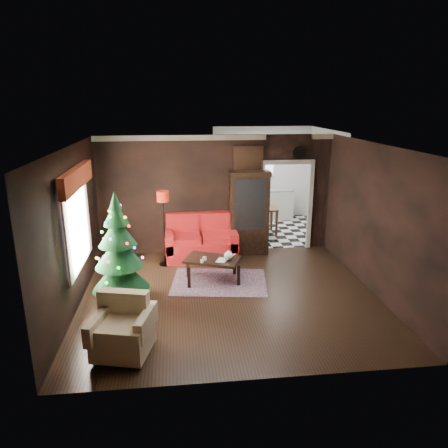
{
  "coord_description": "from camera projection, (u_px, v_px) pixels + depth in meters",
  "views": [
    {
      "loc": [
        -0.93,
        -7.15,
        3.55
      ],
      "look_at": [
        0.0,
        0.9,
        1.15
      ],
      "focal_mm": 33.58,
      "sensor_mm": 36.0,
      "label": 1
    }
  ],
  "objects": [
    {
      "name": "ceiling",
      "position": [
        230.0,
        146.0,
        7.13
      ],
      "size": [
        5.5,
        5.5,
        0.0
      ],
      "primitive_type": "plane",
      "rotation": [
        3.14,
        0.0,
        0.0
      ],
      "color": "white",
      "rests_on": "ground"
    },
    {
      "name": "wall_back",
      "position": [
        216.0,
        195.0,
        9.91
      ],
      "size": [
        5.5,
        0.0,
        5.5
      ],
      "primitive_type": "plane",
      "rotation": [
        1.57,
        0.0,
        0.0
      ],
      "color": "black",
      "rests_on": "ground"
    },
    {
      "name": "doorway",
      "position": [
        286.0,
        207.0,
        10.19
      ],
      "size": [
        1.1,
        0.1,
        2.1
      ],
      "primitive_type": null,
      "color": "silver",
      "rests_on": "ground"
    },
    {
      "name": "kitchen_table",
      "position": [
        263.0,
        221.0,
        11.49
      ],
      "size": [
        0.7,
        0.7,
        0.75
      ],
      "primitive_type": null,
      "color": "brown",
      "rests_on": "ground"
    },
    {
      "name": "curio_cabinet",
      "position": [
        249.0,
        215.0,
        9.9
      ],
      "size": [
        0.9,
        0.45,
        1.9
      ],
      "primitive_type": null,
      "color": "black",
      "rests_on": "ground"
    },
    {
      "name": "valance",
      "position": [
        77.0,
        178.0,
        7.18
      ],
      "size": [
        0.12,
        2.1,
        0.35
      ],
      "primitive_type": "cube",
      "color": "maroon",
      "rests_on": "wall_left"
    },
    {
      "name": "book",
      "position": [
        217.0,
        254.0,
        8.3
      ],
      "size": [
        0.18,
        0.09,
        0.25
      ],
      "primitive_type": "imported",
      "rotation": [
        0.0,
        0.0,
        -0.41
      ],
      "color": "#7A684F",
      "rests_on": "coffee_table"
    },
    {
      "name": "teapot",
      "position": [
        228.0,
        256.0,
        8.32
      ],
      "size": [
        0.23,
        0.23,
        0.19
      ],
      "primitive_type": null,
      "rotation": [
        0.0,
        0.0,
        0.17
      ],
      "color": "white",
      "rests_on": "coffee_table"
    },
    {
      "name": "loveseat",
      "position": [
        201.0,
        237.0,
        9.69
      ],
      "size": [
        1.7,
        0.9,
        1.0
      ],
      "primitive_type": null,
      "color": "#7E0406",
      "rests_on": "ground"
    },
    {
      "name": "coffee_table",
      "position": [
        213.0,
        269.0,
        8.5
      ],
      "size": [
        1.23,
        1.0,
        0.48
      ],
      "primitive_type": null,
      "rotation": [
        0.0,
        0.0,
        -0.39
      ],
      "color": "black",
      "rests_on": "rug"
    },
    {
      "name": "kitchen_window",
      "position": [
        262.0,
        163.0,
        12.82
      ],
      "size": [
        0.7,
        0.06,
        0.7
      ],
      "primitive_type": "cube",
      "color": "white",
      "rests_on": "ground"
    },
    {
      "name": "floor_lamp",
      "position": [
        164.0,
        229.0,
        9.21
      ],
      "size": [
        0.31,
        0.31,
        1.7
      ],
      "primitive_type": null,
      "rotation": [
        0.0,
        0.0,
        -0.1
      ],
      "color": "black",
      "rests_on": "ground"
    },
    {
      "name": "rug",
      "position": [
        219.0,
        282.0,
        8.5
      ],
      "size": [
        2.06,
        1.63,
        0.01
      ],
      "primitive_type": "cube",
      "rotation": [
        0.0,
        0.0,
        -0.15
      ],
      "color": "#5D4351",
      "rests_on": "ground"
    },
    {
      "name": "kitchen_counter",
      "position": [
        263.0,
        205.0,
        12.94
      ],
      "size": [
        1.8,
        0.6,
        0.9
      ],
      "primitive_type": "cube",
      "color": "beige",
      "rests_on": "ground"
    },
    {
      "name": "kitchen_floor",
      "position": [
        271.0,
        230.0,
        11.92
      ],
      "size": [
        3.0,
        3.0,
        0.0
      ],
      "primitive_type": "plane",
      "color": "white",
      "rests_on": "ground"
    },
    {
      "name": "christmas_tree",
      "position": [
        119.0,
        249.0,
        7.33
      ],
      "size": [
        1.25,
        1.25,
        1.94
      ],
      "primitive_type": null,
      "rotation": [
        0.0,
        0.0,
        -0.27
      ],
      "color": "black",
      "rests_on": "ground"
    },
    {
      "name": "wall_front",
      "position": [
        256.0,
        283.0,
        5.14
      ],
      "size": [
        5.5,
        0.0,
        5.5
      ],
      "primitive_type": "plane",
      "rotation": [
        -1.57,
        0.0,
        0.0
      ],
      "color": "black",
      "rests_on": "ground"
    },
    {
      "name": "cup_a",
      "position": [
        205.0,
        259.0,
        8.33
      ],
      "size": [
        0.1,
        0.1,
        0.07
      ],
      "primitive_type": "cylinder",
      "rotation": [
        0.0,
        0.0,
        -0.25
      ],
      "color": "white",
      "rests_on": "coffee_table"
    },
    {
      "name": "wall_left",
      "position": [
        72.0,
        230.0,
        7.22
      ],
      "size": [
        0.0,
        5.5,
        5.5
      ],
      "primitive_type": "plane",
      "rotation": [
        1.57,
        0.0,
        1.57
      ],
      "color": "black",
      "rests_on": "ground"
    },
    {
      "name": "left_window",
      "position": [
        77.0,
        224.0,
        7.4
      ],
      "size": [
        0.05,
        1.6,
        1.4
      ],
      "primitive_type": "cube",
      "color": "white",
      "rests_on": "wall_left"
    },
    {
      "name": "cup_b",
      "position": [
        202.0,
        261.0,
        8.21
      ],
      "size": [
        0.08,
        0.08,
        0.06
      ],
      "primitive_type": "cylinder",
      "rotation": [
        0.0,
        0.0,
        0.15
      ],
      "color": "beige",
      "rests_on": "coffee_table"
    },
    {
      "name": "wall_right",
      "position": [
        375.0,
        220.0,
        7.83
      ],
      "size": [
        0.0,
        5.5,
        5.5
      ],
      "primitive_type": "plane",
      "rotation": [
        1.57,
        0.0,
        -1.57
      ],
      "color": "black",
      "rests_on": "ground"
    },
    {
      "name": "wall_clock",
      "position": [
        299.0,
        152.0,
        9.8
      ],
      "size": [
        0.32,
        0.32,
        0.06
      ],
      "primitive_type": "cylinder",
      "color": "silver",
      "rests_on": "wall_back"
    },
    {
      "name": "armchair",
      "position": [
        122.0,
        326.0,
        5.97
      ],
      "size": [
        0.97,
        0.97,
        0.82
      ],
      "primitive_type": null,
      "rotation": [
        0.0,
        0.0,
        -0.25
      ],
      "color": "#D3B485",
      "rests_on": "ground"
    },
    {
      "name": "floor",
      "position": [
        229.0,
        296.0,
        7.92
      ],
      "size": [
        5.5,
        5.5,
        0.0
      ],
      "primitive_type": "plane",
      "color": "black",
      "rests_on": "ground"
    },
    {
      "name": "painting",
      "position": [
        248.0,
        159.0,
        9.7
      ],
      "size": [
        0.62,
        0.05,
        0.52
      ],
      "primitive_type": "cube",
      "color": "tan",
      "rests_on": "wall_back"
    }
  ]
}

